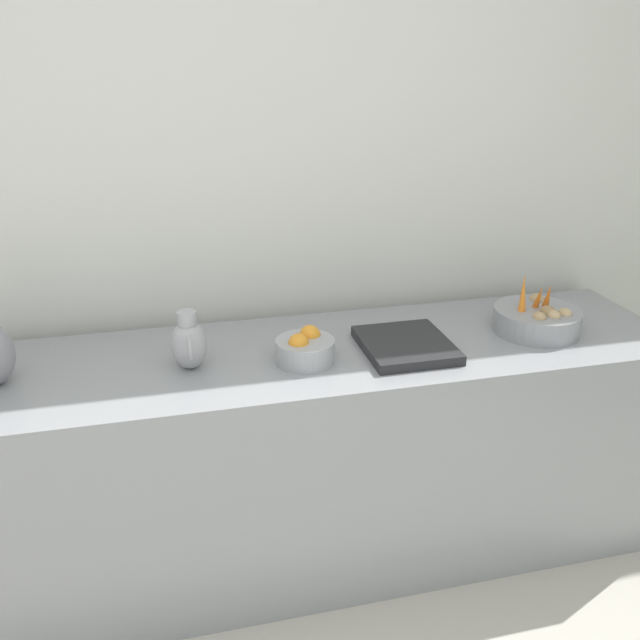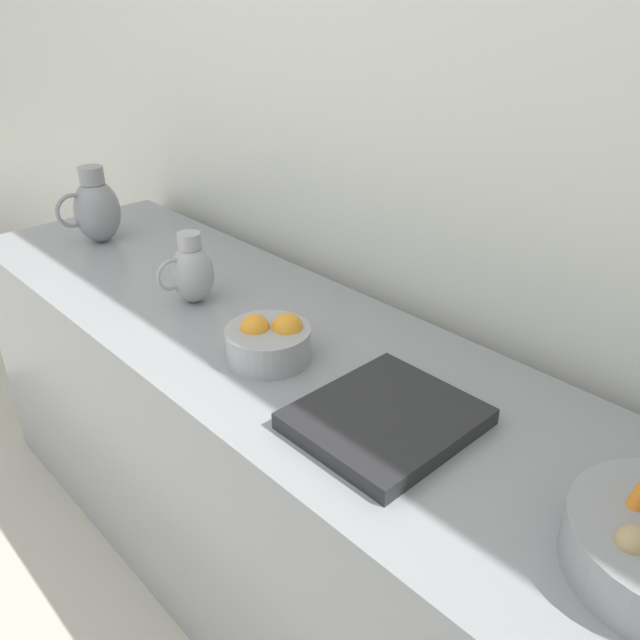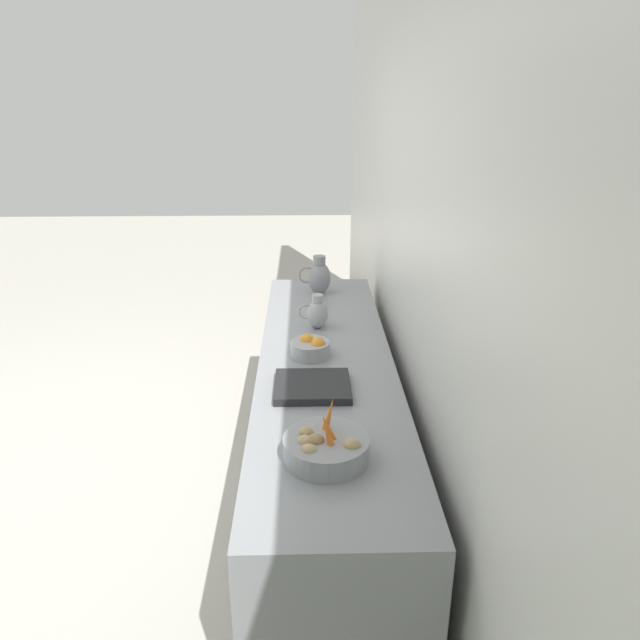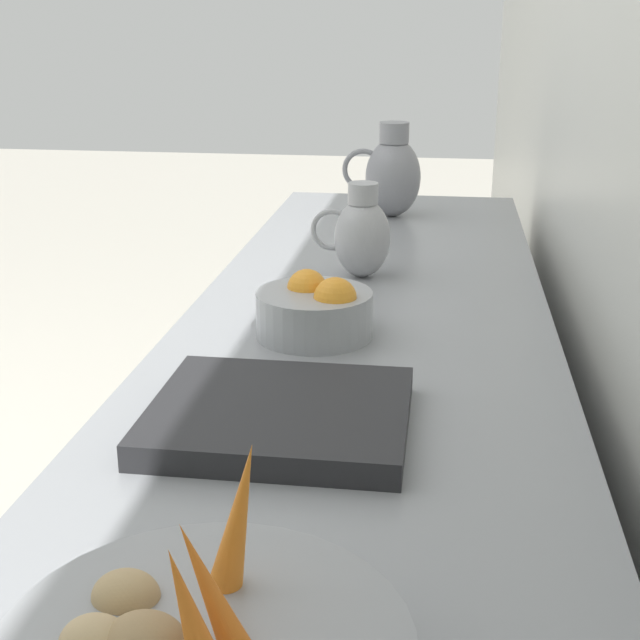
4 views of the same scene
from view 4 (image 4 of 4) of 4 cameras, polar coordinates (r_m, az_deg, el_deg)
prep_counter at (r=1.67m, az=2.25°, el=-15.70°), size 0.67×2.65×0.86m
orange_bowl at (r=1.50m, az=-0.27°, el=0.63°), size 0.20×0.20×0.11m
metal_pitcher_tall at (r=2.43m, az=4.67°, el=9.34°), size 0.21×0.15×0.25m
metal_pitcher_short at (r=1.85m, az=2.68°, el=5.51°), size 0.17×0.12×0.20m
counter_sink_basin at (r=1.18m, az=-2.60°, el=-6.16°), size 0.34×0.30×0.04m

